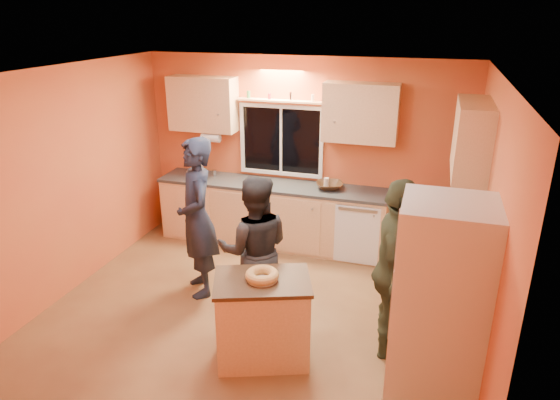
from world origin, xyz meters
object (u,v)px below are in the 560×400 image
(island, at_px, (263,319))
(person_left, at_px, (197,218))
(person_center, at_px, (255,250))
(person_right, at_px, (395,271))
(refrigerator, at_px, (439,305))

(island, bearing_deg, person_left, 118.82)
(person_left, distance_m, person_center, 0.88)
(person_left, relative_size, person_center, 1.15)
(person_right, bearing_deg, island, 107.01)
(refrigerator, height_order, person_center, refrigerator)
(person_center, bearing_deg, island, 96.47)
(person_left, height_order, person_right, person_left)
(island, distance_m, person_right, 1.32)
(island, relative_size, person_right, 0.58)
(person_center, xyz_separation_m, person_right, (1.45, -0.17, 0.08))
(island, relative_size, person_center, 0.64)
(person_center, bearing_deg, person_right, 154.06)
(person_center, distance_m, person_right, 1.46)
(person_left, bearing_deg, island, 14.11)
(person_left, relative_size, person_right, 1.05)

